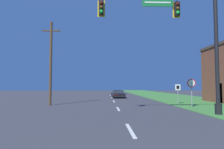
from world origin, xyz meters
TOP-DOWN VIEW (x-y plane):
  - grass_verge_right at (10.50, 30.00)m, footprint 10.00×110.00m
  - road_center_line at (0.00, 22.00)m, footprint 0.16×34.80m
  - signal_mast at (4.33, 10.31)m, footprint 9.14×0.47m
  - car_ahead at (1.00, 29.36)m, footprint 2.07×4.39m
  - stop_sign at (6.60, 14.79)m, footprint 0.76×0.07m
  - route_sign_post at (6.49, 17.83)m, footprint 0.55×0.06m
  - utility_pole_near at (-6.52, 17.27)m, footprint 1.80×0.26m

SIDE VIEW (x-z plane):
  - road_center_line at x=0.00m, z-range 0.00..0.01m
  - grass_verge_right at x=10.50m, z-range 0.00..0.04m
  - car_ahead at x=1.00m, z-range 0.01..1.20m
  - route_sign_post at x=6.49m, z-range 0.51..2.54m
  - stop_sign at x=6.60m, z-range 0.61..3.12m
  - utility_pole_near at x=-6.52m, z-range 0.15..8.51m
  - signal_mast at x=4.33m, z-range 0.96..9.73m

